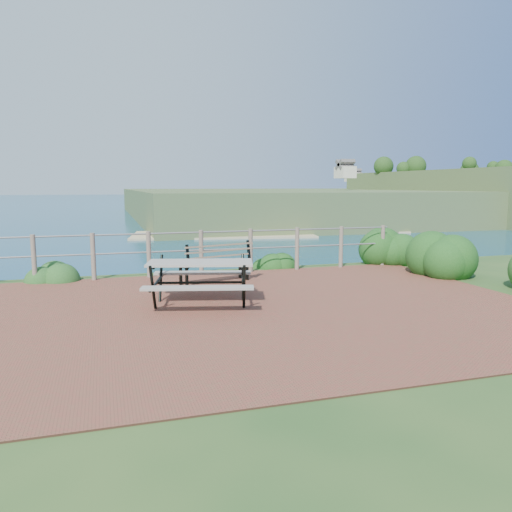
# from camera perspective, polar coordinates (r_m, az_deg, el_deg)

# --- Properties ---
(ground) EXTENTS (10.00, 7.00, 0.12)m
(ground) POSITION_cam_1_polar(r_m,az_deg,el_deg) (8.10, -1.77, -6.26)
(ground) COLOR brown
(ground) RESTS_ON ground
(ocean) EXTENTS (1200.00, 1200.00, 0.00)m
(ocean) POSITION_cam_1_polar(r_m,az_deg,el_deg) (207.59, -16.55, 7.19)
(ocean) COLOR #135672
(ocean) RESTS_ON ground
(safety_railing) EXTENTS (9.40, 0.10, 1.00)m
(safety_railing) POSITION_cam_1_polar(r_m,az_deg,el_deg) (11.21, -6.28, 0.69)
(safety_railing) COLOR #6B5B4C
(safety_railing) RESTS_ON ground
(distant_bay) EXTENTS (290.00, 232.36, 24.00)m
(distant_bay) POSITION_cam_1_polar(r_m,az_deg,el_deg) (273.60, 22.98, 6.70)
(distant_bay) COLOR #476532
(distant_bay) RESTS_ON ground
(picnic_table) EXTENTS (1.85, 1.46, 0.73)m
(picnic_table) POSITION_cam_1_polar(r_m,az_deg,el_deg) (8.38, -6.38, -2.54)
(picnic_table) COLOR gray
(picnic_table) RESTS_ON ground
(park_bench) EXTENTS (1.56, 0.79, 0.85)m
(park_bench) POSITION_cam_1_polar(r_m,az_deg,el_deg) (10.25, -4.76, -0.03)
(park_bench) COLOR brown
(park_bench) RESTS_ON ground
(shrub_right_front) EXTENTS (1.34, 1.34, 1.90)m
(shrub_right_front) POSITION_cam_1_polar(r_m,az_deg,el_deg) (11.69, 19.55, -2.27)
(shrub_right_front) COLOR #133E13
(shrub_right_front) RESTS_ON ground
(shrub_right_edge) EXTENTS (1.07, 1.07, 1.53)m
(shrub_right_edge) POSITION_cam_1_polar(r_m,az_deg,el_deg) (13.37, 15.13, -0.83)
(shrub_right_edge) COLOR #133E13
(shrub_right_edge) RESTS_ON ground
(shrub_lip_west) EXTENTS (0.83, 0.83, 0.59)m
(shrub_lip_west) POSITION_cam_1_polar(r_m,az_deg,el_deg) (11.57, -22.51, -2.53)
(shrub_lip_west) COLOR #1F4A1B
(shrub_lip_west) RESTS_ON ground
(shrub_lip_east) EXTENTS (0.81, 0.81, 0.57)m
(shrub_lip_east) POSITION_cam_1_polar(r_m,az_deg,el_deg) (12.44, 1.89, -1.20)
(shrub_lip_east) COLOR #133E13
(shrub_lip_east) RESTS_ON ground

